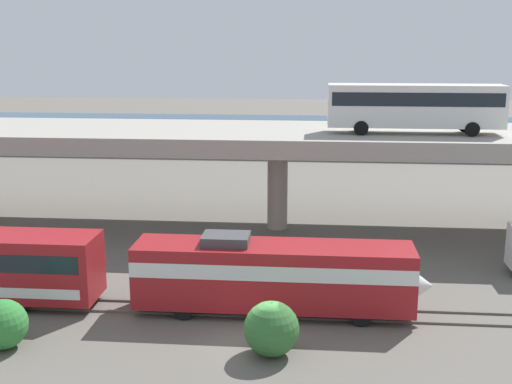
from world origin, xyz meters
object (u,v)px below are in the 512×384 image
object	(u,v)px
transit_bus_on_overpass	(415,104)
parked_car_4	(503,135)
parked_car_2	(231,129)
parked_car_6	(112,128)
parked_car_1	(465,131)
parked_car_3	(340,132)
train_locomotive	(287,273)
parked_car_5	(315,135)
parked_car_0	(507,133)

from	to	relation	value
transit_bus_on_overpass	parked_car_4	distance (m)	39.55
parked_car_2	parked_car_6	bearing A→B (deg)	0.23
parked_car_1	parked_car_3	xyz separation A→B (m)	(-15.87, -1.96, -0.00)
parked_car_3	train_locomotive	bearing A→B (deg)	85.20
transit_bus_on_overpass	parked_car_1	distance (m)	41.60
parked_car_5	parked_car_6	distance (m)	27.10
parked_car_4	parked_car_6	size ratio (longest dim) A/B	1.09
parked_car_4	parked_car_1	bearing A→B (deg)	-44.03
parked_car_0	parked_car_4	xyz separation A→B (m)	(-1.20, -2.31, 0.00)
parked_car_0	parked_car_5	size ratio (longest dim) A/B	0.95
parked_car_0	parked_car_3	size ratio (longest dim) A/B	1.00
transit_bus_on_overpass	parked_car_5	distance (m)	35.59
train_locomotive	parked_car_4	bearing A→B (deg)	64.51
transit_bus_on_overpass	parked_car_3	size ratio (longest dim) A/B	2.83
transit_bus_on_overpass	parked_car_4	world-z (taller)	transit_bus_on_overpass
parked_car_2	parked_car_6	xyz separation A→B (m)	(-15.83, -0.06, -0.00)
parked_car_1	parked_car_0	bearing A→B (deg)	-14.87
parked_car_0	train_locomotive	bearing A→B (deg)	64.42
transit_bus_on_overpass	parked_car_6	xyz separation A→B (m)	(-33.65, 38.55, -7.05)
parked_car_3	parked_car_1	bearing A→B (deg)	-172.96
parked_car_4	parked_car_6	world-z (taller)	same
parked_car_0	parked_car_1	size ratio (longest dim) A/B	0.93
train_locomotive	parked_car_5	xyz separation A→B (m)	(1.26, 48.96, 0.27)
transit_bus_on_overpass	parked_car_6	size ratio (longest dim) A/B	2.78
parked_car_5	train_locomotive	bearing A→B (deg)	-91.47
parked_car_5	parked_car_6	size ratio (longest dim) A/B	1.04
train_locomotive	parked_car_6	world-z (taller)	train_locomotive
parked_car_0	parked_car_4	world-z (taller)	same
train_locomotive	parked_car_2	distance (m)	54.25
parked_car_2	parked_car_4	bearing A→B (deg)	174.79
parked_car_1	parked_car_6	size ratio (longest dim) A/B	1.06
train_locomotive	parked_car_4	world-z (taller)	train_locomotive
parked_car_1	parked_car_5	xyz separation A→B (m)	(-18.98, -4.98, -0.00)
parked_car_0	parked_car_3	world-z (taller)	same
parked_car_0	parked_car_2	size ratio (longest dim) A/B	0.91
parked_car_0	parked_car_3	distance (m)	20.84
transit_bus_on_overpass	parked_car_4	size ratio (longest dim) A/B	2.56
parked_car_4	parked_car_5	bearing A→B (deg)	3.40
train_locomotive	parked_car_1	xyz separation A→B (m)	(20.24, 53.94, 0.27)
parked_car_0	parked_car_3	xyz separation A→B (m)	(-20.83, -0.64, 0.00)
parked_car_2	parked_car_4	xyz separation A→B (m)	(33.65, -3.07, 0.00)
parked_car_2	parked_car_6	world-z (taller)	same
parked_car_3	parked_car_4	world-z (taller)	same
transit_bus_on_overpass	parked_car_5	world-z (taller)	transit_bus_on_overpass
parked_car_2	parked_car_3	bearing A→B (deg)	174.31
parked_car_2	parked_car_5	size ratio (longest dim) A/B	1.04
transit_bus_on_overpass	parked_car_5	size ratio (longest dim) A/B	2.68
parked_car_2	parked_car_3	world-z (taller)	same
parked_car_1	parked_car_6	distance (m)	45.73
parked_car_6	transit_bus_on_overpass	bearing A→B (deg)	131.12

